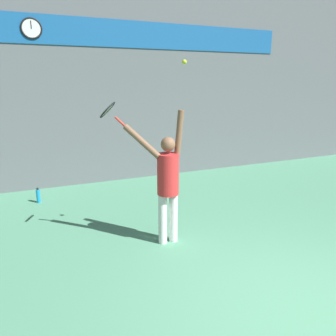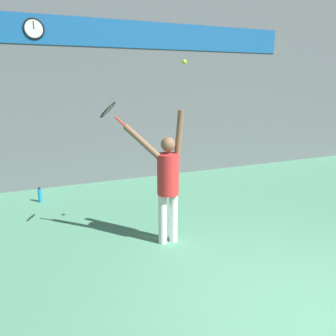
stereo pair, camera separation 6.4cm
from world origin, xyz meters
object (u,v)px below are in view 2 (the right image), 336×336
(tennis_ball, at_px, (184,62))
(scoreboard_clock, at_px, (34,29))
(tennis_player, at_px, (167,179))
(water_bottle, at_px, (40,195))
(tennis_racket, at_px, (109,111))

(tennis_ball, bearing_deg, scoreboard_clock, 115.81)
(tennis_player, distance_m, tennis_ball, 1.68)
(scoreboard_clock, height_order, water_bottle, scoreboard_clock)
(scoreboard_clock, distance_m, water_bottle, 3.48)
(tennis_player, bearing_deg, tennis_racket, 151.10)
(tennis_racket, relative_size, tennis_ball, 6.30)
(scoreboard_clock, bearing_deg, tennis_ball, -64.19)
(scoreboard_clock, xyz_separation_m, water_bottle, (-0.22, -0.91, -3.35))
(tennis_ball, xyz_separation_m, water_bottle, (-1.99, 2.75, -2.54))
(water_bottle, bearing_deg, tennis_ball, -54.13)
(tennis_ball, distance_m, water_bottle, 4.23)
(tennis_player, xyz_separation_m, water_bottle, (-1.78, 2.63, -0.88))
(water_bottle, bearing_deg, scoreboard_clock, 76.72)
(scoreboard_clock, height_order, tennis_ball, scoreboard_clock)
(scoreboard_clock, xyz_separation_m, tennis_ball, (1.77, -3.66, -0.82))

